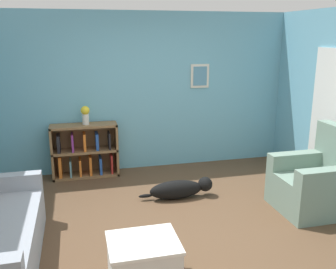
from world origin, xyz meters
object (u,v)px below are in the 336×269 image
Objects in this scene: coffee_table at (144,262)px; bookshelf at (84,151)px; dog at (180,189)px; vase at (85,114)px; recliner_chair at (318,182)px.

bookshelf is at bearing 98.20° from coffee_table.
dog is (0.84, 1.74, -0.10)m from coffee_table.
dog is 3.59× the size of vase.
coffee_table is 1.93m from dog.
recliner_chair is at bearing -24.65° from dog.
dog is at bearing 64.25° from coffee_table.
bookshelf is at bearing 135.93° from dog.
bookshelf reaches higher than coffee_table.
dog is at bearing 155.35° from recliner_chair.
recliner_chair is 1.82m from dog.
recliner_chair reaches higher than coffee_table.
dog is 1.93m from vase.
bookshelf is 3.51m from recliner_chair.
vase reaches higher than coffee_table.
vase is at bearing 135.36° from dog.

